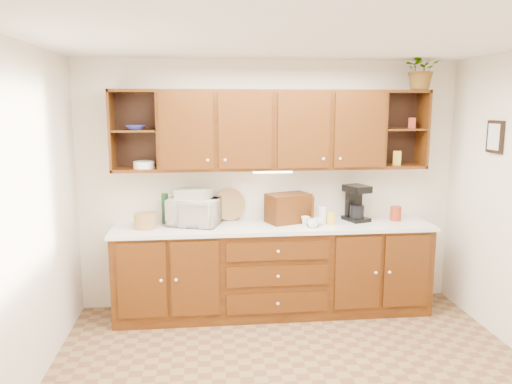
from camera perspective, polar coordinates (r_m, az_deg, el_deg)
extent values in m
plane|color=white|center=(3.55, 5.66, 17.33)|extent=(4.00, 4.00, 0.00)
plane|color=#EDE0C7|center=(5.31, 1.59, 0.82)|extent=(4.00, 0.00, 4.00)
plane|color=#EDE0C7|center=(3.78, -26.03, -3.94)|extent=(0.00, 3.50, 3.50)
cube|color=#351706|center=(5.23, 1.99, -8.94)|extent=(3.20, 0.60, 0.90)
cube|color=silver|center=(5.09, 2.04, -3.96)|extent=(3.24, 0.64, 0.04)
cube|color=#351706|center=(5.09, 1.87, 7.10)|extent=(2.30, 0.33, 0.80)
cube|color=black|center=(5.24, -13.56, 6.91)|extent=(0.45, 0.02, 0.80)
cube|color=black|center=(5.60, 15.84, 6.99)|extent=(0.45, 0.02, 0.80)
cube|color=#351706|center=(5.08, -13.78, 6.82)|extent=(0.43, 0.30, 0.02)
cube|color=#351706|center=(5.45, 16.44, 6.89)|extent=(0.43, 0.30, 0.02)
cube|color=#351706|center=(5.45, 16.64, 10.94)|extent=(0.45, 0.33, 0.03)
cube|color=white|center=(5.08, 1.92, 2.34)|extent=(0.40, 0.05, 0.02)
cube|color=black|center=(5.12, 25.66, 5.71)|extent=(0.03, 0.24, 0.30)
cylinder|color=#AB8647|center=(5.03, -12.55, -3.24)|extent=(0.27, 0.27, 0.15)
imported|color=beige|center=(5.07, -7.13, -2.27)|extent=(0.57, 0.47, 0.27)
cube|color=#E3CD6B|center=(5.03, -7.17, -0.22)|extent=(0.39, 0.34, 0.10)
cylinder|color=#113317|center=(5.18, -10.36, -1.86)|extent=(0.09, 0.09, 0.31)
cylinder|color=#AB8647|center=(5.28, -3.03, -3.12)|extent=(0.35, 0.17, 0.34)
cube|color=#351706|center=(5.17, 3.69, -1.83)|extent=(0.49, 0.40, 0.30)
cylinder|color=#351706|center=(5.03, 6.51, -2.17)|extent=(0.02, 0.02, 0.30)
cylinder|color=#351706|center=(5.06, 6.48, -3.76)|extent=(0.12, 0.12, 0.02)
imported|color=white|center=(5.10, 7.24, -3.26)|extent=(0.14, 0.14, 0.09)
imported|color=white|center=(5.09, 5.68, -3.25)|extent=(0.14, 0.14, 0.09)
imported|color=white|center=(4.98, 6.53, -3.57)|extent=(0.14, 0.14, 0.09)
cylinder|color=#992E16|center=(5.45, 15.67, -2.38)|extent=(0.15, 0.15, 0.15)
cylinder|color=white|center=(5.13, 7.58, -2.70)|extent=(0.11, 0.11, 0.17)
cylinder|color=gold|center=(5.14, 8.58, -3.02)|extent=(0.11, 0.11, 0.12)
cube|color=black|center=(5.35, 11.36, -3.01)|extent=(0.28, 0.31, 0.04)
cube|color=black|center=(5.41, 11.10, -1.13)|extent=(0.19, 0.12, 0.32)
cube|color=black|center=(5.29, 11.48, 0.37)|extent=(0.28, 0.31, 0.07)
cylinder|color=black|center=(5.32, 11.45, -2.22)|extent=(0.19, 0.19, 0.14)
imported|color=#283394|center=(5.05, -13.57, 7.18)|extent=(0.21, 0.21, 0.05)
cylinder|color=white|center=(5.07, -12.68, 3.05)|extent=(0.25, 0.25, 0.07)
cube|color=gold|center=(5.43, 15.82, 3.77)|extent=(0.10, 0.09, 0.15)
cube|color=#992E16|center=(5.48, 17.40, 7.53)|extent=(0.09, 0.09, 0.11)
imported|color=#999999|center=(5.46, 18.43, 13.23)|extent=(0.42, 0.37, 0.42)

